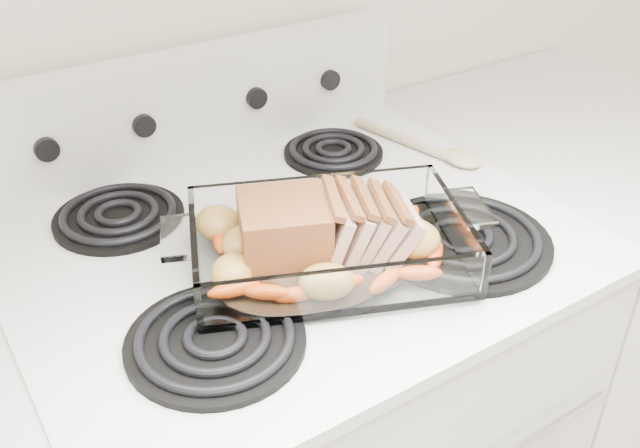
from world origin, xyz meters
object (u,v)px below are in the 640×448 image
baking_dish (328,250)px  pork_roast (314,234)px  electric_range (292,443)px  counter_right (548,317)px

baking_dish → pork_roast: pork_roast is taller
electric_range → pork_roast: (-0.02, -0.11, 0.51)m
electric_range → counter_right: (0.66, -0.00, -0.02)m
counter_right → pork_roast: size_ratio=4.07×
baking_dish → pork_roast: bearing=-157.4°
counter_right → baking_dish: 0.83m
baking_dish → pork_roast: size_ratio=1.53×
baking_dish → counter_right: bearing=31.6°
electric_range → baking_dish: (0.00, -0.11, 0.48)m
pork_roast → baking_dish: bearing=-24.2°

